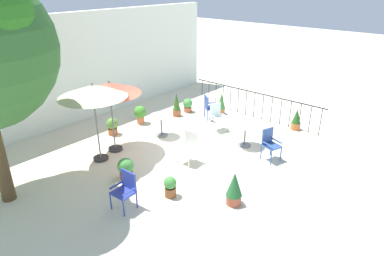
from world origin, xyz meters
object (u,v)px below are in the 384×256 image
Objects in this scene: cafe_table_0 at (161,122)px; potted_plant_0 at (140,113)px; patio_chair_2 at (217,116)px; potted_plant_8 at (234,188)px; potted_plant_6 at (296,120)px; potted_plant_7 at (126,168)px; potted_plant_3 at (170,186)px; potted_plant_5 at (188,105)px; patio_chair_1 at (189,145)px; patio_chair_0 at (125,188)px; patio_umbrella_1 at (93,92)px; potted_plant_2 at (112,126)px; potted_plant_1 at (221,103)px; potted_plant_4 at (177,105)px; cafe_table_1 at (245,131)px; patio_umbrella_0 at (109,89)px; patio_chair_3 at (270,142)px; patio_chair_4 at (209,106)px.

cafe_table_0 reaches higher than potted_plant_0.
potted_plant_8 is at bearing -137.53° from patio_chair_2.
potted_plant_6 is at bearing 9.31° from potted_plant_8.
potted_plant_7 is 3.02m from potted_plant_8.
potted_plant_3 is (-2.60, -4.08, -0.11)m from potted_plant_0.
potted_plant_0 is at bearing 165.16° from potted_plant_5.
patio_chair_0 is at bearing -172.99° from patio_chair_1.
potted_plant_2 is at bearing 41.28° from patio_umbrella_1.
potted_plant_1 is at bearing -5.13° from patio_umbrella_1.
potted_plant_4 is at bearing 89.35° from patio_chair_2.
cafe_table_0 is 0.79× the size of patio_chair_2.
potted_plant_8 is at bearing -79.40° from patio_umbrella_1.
patio_umbrella_0 is at bearing 135.14° from cafe_table_1.
potted_plant_3 is (-4.00, -1.59, -0.25)m from patio_chair_2.
patio_umbrella_0 is at bearing 57.66° from patio_chair_0.
patio_chair_3 is (1.70, -1.68, 0.00)m from patio_chair_1.
potted_plant_4 is (-1.34, 1.17, 0.01)m from potted_plant_1.
potted_plant_5 is at bearing 71.88° from patio_chair_2.
patio_chair_0 reaches higher than cafe_table_0.
patio_chair_4 is 0.99× the size of potted_plant_4.
potted_plant_0 is 3.80m from potted_plant_7.
potted_plant_1 is 4.38m from potted_plant_2.
patio_chair_1 reaches higher than cafe_table_0.
potted_plant_1 is (0.77, -0.02, -0.09)m from patio_chair_4.
potted_plant_2 is at bearing 169.88° from potted_plant_4.
potted_plant_5 is at bearing 28.58° from patio_chair_0.
patio_chair_4 is at bearing -39.82° from potted_plant_0.
patio_chair_0 is 1.18× the size of potted_plant_6.
patio_chair_0 is at bearing 154.08° from potted_plant_3.
patio_umbrella_0 reaches higher than cafe_table_1.
potted_plant_2 is 0.70× the size of potted_plant_8.
patio_chair_0 is (-4.55, 0.34, 0.01)m from cafe_table_1.
potted_plant_2 is 0.78× the size of potted_plant_6.
patio_umbrella_1 reaches higher than patio_chair_1.
potted_plant_1 reaches higher than potted_plant_6.
patio_chair_2 is 4.31m from potted_plant_3.
patio_umbrella_0 is 2.40× the size of patio_chair_1.
patio_chair_3 is at bearing 10.75° from potted_plant_8.
patio_umbrella_0 reaches higher than potted_plant_5.
cafe_table_0 reaches higher than potted_plant_7.
patio_umbrella_0 is 4.26m from patio_chair_4.
patio_umbrella_0 is at bearing 62.17° from potted_plant_7.
cafe_table_0 is 1.37× the size of potted_plant_5.
potted_plant_0 is at bearing 71.42° from potted_plant_8.
potted_plant_7 is at bearing 158.65° from patio_chair_1.
patio_umbrella_1 is 4.90m from patio_chair_4.
patio_umbrella_1 is (-0.67, -0.17, 0.11)m from patio_umbrella_0.
patio_umbrella_1 is 2.86m from cafe_table_0.
potted_plant_2 is at bearing 56.50° from patio_umbrella_0.
patio_chair_0 is at bearing -151.42° from potted_plant_5.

